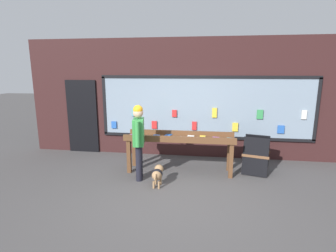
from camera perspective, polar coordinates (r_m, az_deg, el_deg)
The scene contains 6 objects.
ground_plane at distance 5.36m, azimuth 1.25°, elevation -14.22°, with size 40.00×40.00×0.00m, color #474444.
shopfront_facade at distance 7.22m, azimuth 3.63°, elevation 5.83°, with size 8.88×0.29×3.22m.
display_table_main at distance 6.14m, azimuth 2.57°, elevation -3.28°, with size 2.54×0.65×0.93m.
person_browsing at distance 5.66m, azimuth -6.42°, elevation -2.38°, with size 0.30×0.65×1.66m.
small_dog at distance 5.54m, azimuth -2.30°, elevation -10.31°, with size 0.23×0.54×0.40m.
sandwich_board_sign at distance 6.56m, azimuth 18.65°, elevation -5.73°, with size 0.73×0.85×0.85m.
Camera 1 is at (0.58, -4.77, 2.38)m, focal length 28.00 mm.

